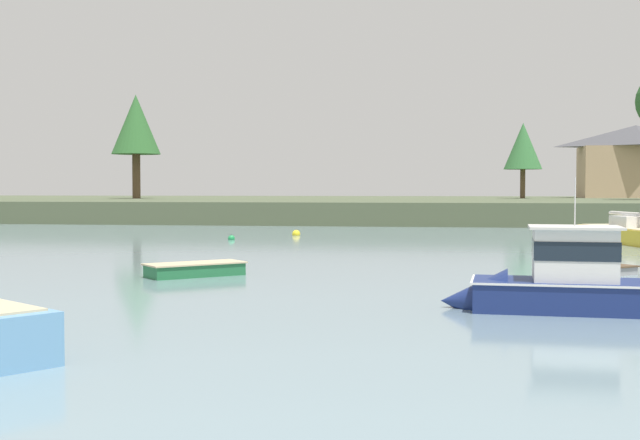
% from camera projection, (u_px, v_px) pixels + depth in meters
% --- Properties ---
extents(far_shore_bank, '(175.30, 52.05, 1.83)m').
position_uv_depth(far_shore_bank, '(336.00, 207.00, 90.06)').
color(far_shore_bank, '#4C563D').
rests_on(far_shore_bank, ground).
extents(cruiser_navy, '(6.74, 2.31, 3.89)m').
position_uv_depth(cruiser_navy, '(566.00, 292.00, 19.96)').
color(cruiser_navy, navy).
rests_on(cruiser_navy, ground).
extents(dinghy_grey, '(2.78, 3.06, 0.43)m').
position_uv_depth(dinghy_grey, '(594.00, 269.00, 29.31)').
color(dinghy_grey, gray).
rests_on(dinghy_grey, ground).
extents(sailboat_yellow, '(4.64, 10.05, 14.18)m').
position_uv_depth(sailboat_yellow, '(635.00, 238.00, 44.36)').
color(sailboat_yellow, gold).
rests_on(sailboat_yellow, ground).
extents(dinghy_green, '(3.35, 3.19, 0.63)m').
position_uv_depth(dinghy_green, '(195.00, 272.00, 27.90)').
color(dinghy_green, '#236B3D').
rests_on(dinghy_green, ground).
extents(mooring_buoy_green, '(0.39, 0.39, 0.44)m').
position_uv_depth(mooring_buoy_green, '(231.00, 238.00, 47.53)').
color(mooring_buoy_green, '#1E8C47').
rests_on(mooring_buoy_green, ground).
extents(mooring_buoy_yellow, '(0.51, 0.51, 0.56)m').
position_uv_depth(mooring_buoy_yellow, '(296.00, 234.00, 51.87)').
color(mooring_buoy_yellow, yellow).
rests_on(mooring_buoy_yellow, ground).
extents(shore_tree_inland_c, '(5.14, 5.14, 10.99)m').
position_uv_depth(shore_tree_inland_c, '(136.00, 126.00, 88.00)').
color(shore_tree_inland_c, brown).
rests_on(shore_tree_inland_c, far_shore_bank).
extents(shore_tree_far_right, '(4.07, 4.07, 8.11)m').
position_uv_depth(shore_tree_far_right, '(523.00, 147.00, 89.26)').
color(shore_tree_far_right, brown).
rests_on(shore_tree_far_right, far_shore_bank).
extents(cottage_eastern, '(12.95, 7.25, 8.22)m').
position_uv_depth(cottage_eastern, '(636.00, 160.00, 94.34)').
color(cottage_eastern, tan).
rests_on(cottage_eastern, far_shore_bank).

